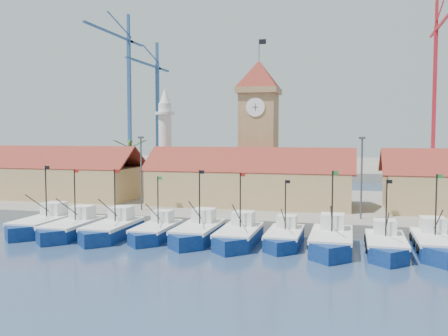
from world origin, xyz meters
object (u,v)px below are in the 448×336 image
(boat_5, at_px, (238,237))
(clock_tower, at_px, (259,126))
(boat_0, at_px, (42,226))
(minaret, at_px, (165,141))

(boat_5, distance_m, clock_tower, 26.01)
(boat_0, bearing_deg, minaret, 79.01)
(boat_5, height_order, clock_tower, clock_tower)
(boat_5, distance_m, minaret, 31.98)
(clock_tower, height_order, minaret, clock_tower)
(boat_0, bearing_deg, clock_tower, 49.19)
(clock_tower, bearing_deg, boat_5, -84.41)
(boat_0, xyz_separation_m, clock_tower, (19.86, 22.99, 11.16))
(boat_5, bearing_deg, clock_tower, 95.59)
(boat_0, relative_size, minaret, 0.63)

